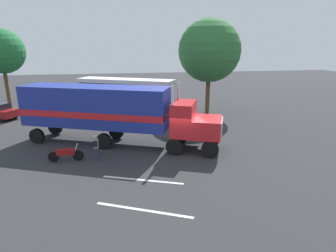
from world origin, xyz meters
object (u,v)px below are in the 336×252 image
semi_truck (110,110)px  motorcycle (66,154)px  parked_bus (126,91)px  tree_center (1,51)px  person_bystander (96,147)px  tree_left (209,51)px

semi_truck → motorcycle: size_ratio=6.62×
parked_bus → semi_truck: bearing=-97.6°
parked_bus → tree_center: size_ratio=1.20×
parked_bus → motorcycle: parked_bus is taller
semi_truck → parked_bus: semi_truck is taller
person_bystander → parked_bus: size_ratio=0.15×
semi_truck → parked_bus: size_ratio=1.28×
tree_left → motorcycle: bearing=-139.6°
semi_truck → person_bystander: semi_truck is taller
tree_center → parked_bus: bearing=-24.4°
tree_left → person_bystander: bearing=-134.7°
person_bystander → parked_bus: 14.83m
motorcycle → tree_left: bearing=40.4°
parked_bus → tree_left: 10.13m
semi_truck → motorcycle: bearing=-135.2°
semi_truck → person_bystander: (-0.92, -2.92, -1.63)m
tree_center → person_bystander: bearing=-60.3°
semi_truck → person_bystander: bearing=-107.6°
tree_left → tree_center: size_ratio=1.06×
parked_bus → motorcycle: 15.09m
tree_center → semi_truck: bearing=-54.6°
motorcycle → tree_left: size_ratio=0.22×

